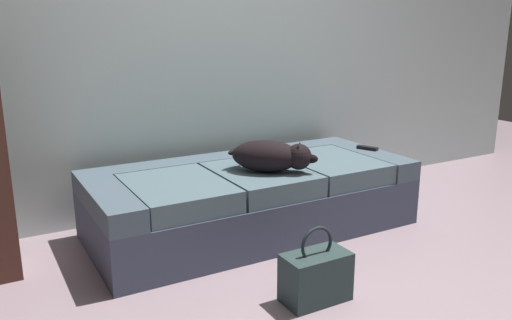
# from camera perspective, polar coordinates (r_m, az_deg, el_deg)

# --- Properties ---
(ground_plane) EXTENTS (10.00, 10.00, 0.00)m
(ground_plane) POSITION_cam_1_polar(r_m,az_deg,el_deg) (2.55, 12.55, -15.85)
(ground_plane) COLOR gray
(back_wall) EXTENTS (6.40, 0.10, 2.80)m
(back_wall) POSITION_cam_1_polar(r_m,az_deg,el_deg) (3.69, -5.40, 16.41)
(back_wall) COLOR silver
(back_wall) RESTS_ON ground
(couch) EXTENTS (2.03, 0.89, 0.43)m
(couch) POSITION_cam_1_polar(r_m,az_deg,el_deg) (3.30, -0.44, -4.25)
(couch) COLOR #3F465C
(couch) RESTS_ON ground
(dog_dark) EXTENTS (0.49, 0.45, 0.19)m
(dog_dark) POSITION_cam_1_polar(r_m,az_deg,el_deg) (3.10, 1.73, 0.46)
(dog_dark) COLOR black
(dog_dark) RESTS_ON couch
(tv_remote) EXTENTS (0.10, 0.16, 0.02)m
(tv_remote) POSITION_cam_1_polar(r_m,az_deg,el_deg) (3.76, 12.20, 1.31)
(tv_remote) COLOR black
(tv_remote) RESTS_ON couch
(handbag) EXTENTS (0.32, 0.18, 0.38)m
(handbag) POSITION_cam_1_polar(r_m,az_deg,el_deg) (2.53, 6.61, -12.61)
(handbag) COLOR #293B3B
(handbag) RESTS_ON ground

